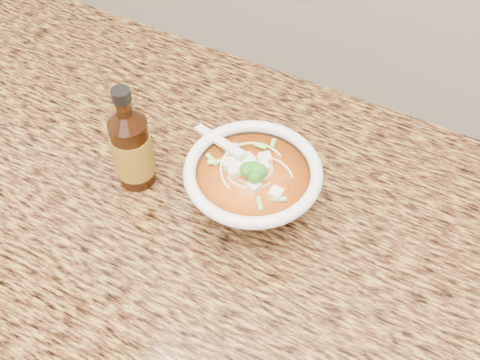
% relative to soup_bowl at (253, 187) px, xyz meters
% --- Properties ---
extents(cabinet, '(4.00, 0.65, 0.86)m').
position_rel_soup_bowl_xyz_m(cabinet, '(0.01, -0.01, -0.51)').
color(cabinet, '#34210F').
rests_on(cabinet, ground).
extents(counter_slab, '(4.00, 0.68, 0.04)m').
position_rel_soup_bowl_xyz_m(counter_slab, '(0.01, -0.01, -0.06)').
color(counter_slab, olive).
rests_on(counter_slab, cabinet).
extents(soup_bowl, '(0.21, 0.19, 0.11)m').
position_rel_soup_bowl_xyz_m(soup_bowl, '(0.00, 0.00, 0.00)').
color(soup_bowl, white).
rests_on(soup_bowl, counter_slab).
extents(hot_sauce_bottle, '(0.06, 0.06, 0.18)m').
position_rel_soup_bowl_xyz_m(hot_sauce_bottle, '(-0.18, -0.03, 0.02)').
color(hot_sauce_bottle, '#3D1A08').
rests_on(hot_sauce_bottle, counter_slab).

